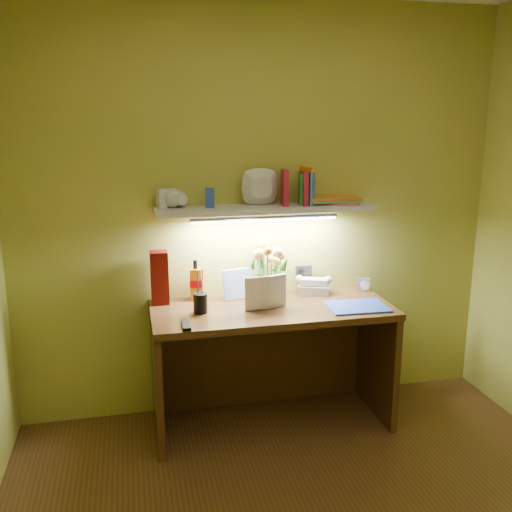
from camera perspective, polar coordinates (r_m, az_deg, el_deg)
The scene contains 13 objects.
desk at distance 3.48m, azimuth 1.57°, elevation -10.93°, with size 1.40×0.60×0.75m, color #3A1F10.
flower_bouquet at distance 3.47m, azimuth 1.34°, elevation -1.43°, with size 0.21×0.21×0.34m, color #090933, non-canonical shape.
telephone at distance 3.59m, azimuth 5.78°, elevation -2.85°, with size 0.19×0.14×0.11m, color beige, non-canonical shape.
desk_clock at distance 3.69m, azimuth 10.68°, elevation -2.81°, with size 0.08×0.04×0.08m, color #B8B8BD.
whisky_bottle at distance 3.45m, azimuth -6.06°, elevation -2.40°, with size 0.07×0.07×0.25m, color #BC6C0B, non-canonical shape.
whisky_box at distance 3.40m, azimuth -9.62°, elevation -2.14°, with size 0.10×0.10×0.32m, color #5F0C06.
pen_cup at distance 3.22m, azimuth -5.60°, elevation -4.04°, with size 0.08×0.08×0.19m, color black.
art_card at distance 3.46m, azimuth -1.85°, elevation -2.80°, with size 0.18×0.04×0.18m, color white, non-canonical shape.
tv_remote at distance 3.06m, azimuth -7.02°, elevation -6.82°, with size 0.04×0.16×0.02m, color black.
blue_folder at distance 3.38m, azimuth 10.06°, elevation -5.00°, with size 0.34×0.25×0.01m, color blue.
desk_book_a at distance 3.23m, azimuth -1.13°, elevation -3.87°, with size 0.15×0.02×0.20m, color white.
desk_book_b at distance 3.26m, azimuth 0.89°, elevation -3.73°, with size 0.14×0.01×0.20m, color silver.
wall_shelf at distance 3.39m, azimuth 1.53°, elevation 5.43°, with size 1.30×0.36×0.26m.
Camera 1 is at (-0.78, -1.86, 1.83)m, focal length 40.00 mm.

